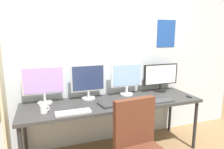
# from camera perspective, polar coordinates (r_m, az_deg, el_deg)

# --- Properties ---
(wall_back) EXTENTS (4.74, 0.11, 2.60)m
(wall_back) POSITION_cam_1_polar(r_m,az_deg,el_deg) (2.94, -2.43, 5.37)
(wall_back) COLOR silver
(wall_back) RESTS_ON ground_plane
(desk) EXTENTS (2.34, 0.68, 0.74)m
(desk) POSITION_cam_1_polar(r_m,az_deg,el_deg) (2.68, 0.36, -8.59)
(desk) COLOR #333333
(desk) RESTS_ON ground_plane
(monitor_far_left) EXTENTS (0.51, 0.18, 0.48)m
(monitor_far_left) POSITION_cam_1_polar(r_m,az_deg,el_deg) (2.65, -18.83, -2.23)
(monitor_far_left) COLOR silver
(monitor_far_left) RESTS_ON desk
(monitor_center_left) EXTENTS (0.46, 0.18, 0.47)m
(monitor_center_left) POSITION_cam_1_polar(r_m,az_deg,el_deg) (2.71, -6.80, -1.60)
(monitor_center_left) COLOR silver
(monitor_center_left) RESTS_ON desk
(monitor_center_right) EXTENTS (0.47, 0.18, 0.46)m
(monitor_center_right) POSITION_cam_1_polar(r_m,az_deg,el_deg) (2.89, 4.20, -0.76)
(monitor_center_right) COLOR silver
(monitor_center_right) RESTS_ON desk
(monitor_far_right) EXTENTS (0.57, 0.18, 0.42)m
(monitor_far_right) POSITION_cam_1_polar(r_m,az_deg,el_deg) (3.16, 13.62, -0.42)
(monitor_far_right) COLOR black
(monitor_far_right) RESTS_ON desk
(keyboard_left) EXTENTS (0.39, 0.13, 0.02)m
(keyboard_left) POSITION_cam_1_polar(r_m,az_deg,el_deg) (2.32, -10.92, -10.47)
(keyboard_left) COLOR silver
(keyboard_left) RESTS_ON desk
(keyboard_right) EXTENTS (0.36, 0.13, 0.02)m
(keyboard_right) POSITION_cam_1_polar(r_m,az_deg,el_deg) (2.71, 13.38, -7.38)
(keyboard_right) COLOR #38383D
(keyboard_right) RESTS_ON desk
(computer_mouse) EXTENTS (0.06, 0.10, 0.03)m
(computer_mouse) POSITION_cam_1_polar(r_m,az_deg,el_deg) (3.04, 21.05, -5.69)
(computer_mouse) COLOR #38383D
(computer_mouse) RESTS_ON desk
(laptop_closed) EXTENTS (0.35, 0.27, 0.02)m
(laptop_closed) POSITION_cam_1_polar(r_m,az_deg,el_deg) (2.55, -0.00, -8.23)
(laptop_closed) COLOR #2D2D2D
(laptop_closed) RESTS_ON desk
(coffee_mug) EXTENTS (0.11, 0.08, 0.09)m
(coffee_mug) POSITION_cam_1_polar(r_m,az_deg,el_deg) (2.40, -18.77, -9.23)
(coffee_mug) COLOR white
(coffee_mug) RESTS_ON desk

